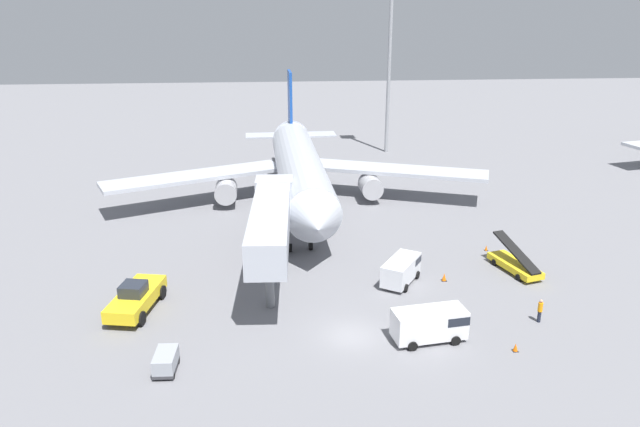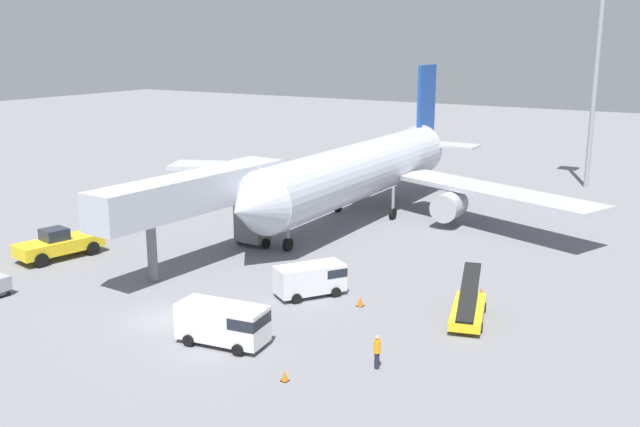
% 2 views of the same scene
% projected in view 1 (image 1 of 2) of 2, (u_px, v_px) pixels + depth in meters
% --- Properties ---
extents(ground_plane, '(300.00, 300.00, 0.00)m').
position_uv_depth(ground_plane, '(351.00, 336.00, 42.62)').
color(ground_plane, slate).
extents(airplane_at_gate, '(45.50, 40.32, 13.98)m').
position_uv_depth(airplane_at_gate, '(299.00, 168.00, 68.62)').
color(airplane_at_gate, '#B7BCC6').
rests_on(airplane_at_gate, ground).
extents(jet_bridge, '(4.19, 17.85, 7.14)m').
position_uv_depth(jet_bridge, '(272.00, 220.00, 49.97)').
color(jet_bridge, '#B2B7C1').
rests_on(jet_bridge, ground).
extents(pushback_tug, '(3.76, 6.97, 2.43)m').
position_uv_depth(pushback_tug, '(136.00, 298.00, 45.75)').
color(pushback_tug, yellow).
rests_on(pushback_tug, ground).
extents(belt_loader_truck, '(3.32, 5.94, 2.86)m').
position_uv_depth(belt_loader_truck, '(515.00, 264.00, 52.68)').
color(belt_loader_truck, yellow).
rests_on(belt_loader_truck, ground).
extents(service_van_near_right, '(5.36, 2.88, 2.31)m').
position_uv_depth(service_van_near_right, '(431.00, 323.00, 41.71)').
color(service_van_near_right, white).
rests_on(service_van_near_right, ground).
extents(service_van_far_left, '(4.16, 4.94, 2.12)m').
position_uv_depth(service_van_far_left, '(402.00, 269.00, 50.50)').
color(service_van_far_left, white).
rests_on(service_van_far_left, ground).
extents(baggage_cart_outer_left, '(1.43, 2.44, 1.35)m').
position_uv_depth(baggage_cart_outer_left, '(166.00, 361.00, 38.24)').
color(baggage_cart_outer_left, '#38383D').
rests_on(baggage_cart_outer_left, ground).
extents(ground_crew_worker_foreground, '(0.44, 0.44, 1.86)m').
position_uv_depth(ground_crew_worker_foreground, '(540.00, 310.00, 44.15)').
color(ground_crew_worker_foreground, '#1E2333').
rests_on(ground_crew_worker_foreground, ground).
extents(safety_cone_alpha, '(0.33, 0.33, 0.51)m').
position_uv_depth(safety_cone_alpha, '(486.00, 248.00, 57.33)').
color(safety_cone_alpha, black).
rests_on(safety_cone_alpha, ground).
extents(safety_cone_bravo, '(0.45, 0.45, 0.68)m').
position_uv_depth(safety_cone_bravo, '(444.00, 277.00, 51.02)').
color(safety_cone_bravo, black).
rests_on(safety_cone_bravo, ground).
extents(safety_cone_charlie, '(0.39, 0.39, 0.59)m').
position_uv_depth(safety_cone_charlie, '(516.00, 347.00, 40.64)').
color(safety_cone_charlie, black).
rests_on(safety_cone_charlie, ground).
extents(apron_light_mast, '(2.40, 2.40, 27.33)m').
position_uv_depth(apron_light_mast, '(390.00, 30.00, 89.86)').
color(apron_light_mast, '#93969B').
rests_on(apron_light_mast, ground).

